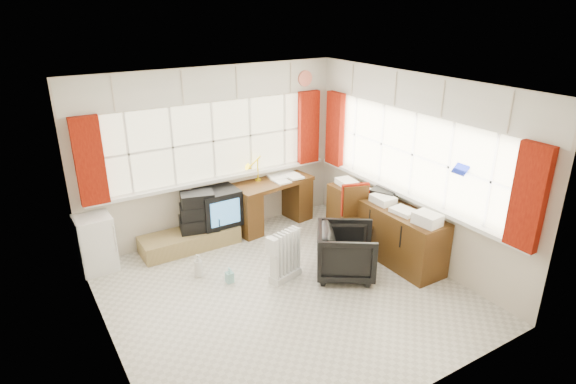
# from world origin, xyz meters

# --- Properties ---
(ground) EXTENTS (4.00, 4.00, 0.00)m
(ground) POSITION_xyz_m (0.00, 0.00, 0.00)
(ground) COLOR beige
(ground) RESTS_ON ground
(room_walls) EXTENTS (4.00, 4.00, 4.00)m
(room_walls) POSITION_xyz_m (0.00, 0.00, 1.50)
(room_walls) COLOR beige
(room_walls) RESTS_ON ground
(window_back) EXTENTS (3.70, 0.12, 3.60)m
(window_back) POSITION_xyz_m (0.00, 1.94, 0.95)
(window_back) COLOR #F9F2C5
(window_back) RESTS_ON room_walls
(window_right) EXTENTS (0.12, 3.70, 3.60)m
(window_right) POSITION_xyz_m (1.94, 0.00, 0.95)
(window_right) COLOR #F9F2C5
(window_right) RESTS_ON room_walls
(curtains) EXTENTS (3.83, 3.83, 1.15)m
(curtains) POSITION_xyz_m (0.92, 0.93, 1.46)
(curtains) COLOR maroon
(curtains) RESTS_ON room_walls
(overhead_cabinets) EXTENTS (3.98, 3.98, 0.48)m
(overhead_cabinets) POSITION_xyz_m (0.98, 0.98, 2.25)
(overhead_cabinets) COLOR silver
(overhead_cabinets) RESTS_ON room_walls
(desk) EXTENTS (1.37, 0.81, 0.78)m
(desk) POSITION_xyz_m (0.84, 1.80, 0.41)
(desk) COLOR #543013
(desk) RESTS_ON ground
(desk_lamp) EXTENTS (0.14, 0.12, 0.40)m
(desk_lamp) POSITION_xyz_m (0.67, 1.89, 1.02)
(desk_lamp) COLOR yellow
(desk_lamp) RESTS_ON desk
(task_chair) EXTENTS (0.51, 0.53, 0.97)m
(task_chair) POSITION_xyz_m (1.44, 0.43, 0.52)
(task_chair) COLOR black
(task_chair) RESTS_ON ground
(office_chair) EXTENTS (1.01, 1.01, 0.67)m
(office_chair) POSITION_xyz_m (0.90, -0.04, 0.34)
(office_chair) COLOR black
(office_chair) RESTS_ON ground
(radiator) EXTENTS (0.47, 0.28, 0.66)m
(radiator) POSITION_xyz_m (0.19, 0.29, 0.27)
(radiator) COLOR white
(radiator) RESTS_ON ground
(credenza) EXTENTS (0.50, 2.00, 0.85)m
(credenza) POSITION_xyz_m (1.73, 0.20, 0.40)
(credenza) COLOR #543013
(credenza) RESTS_ON ground
(file_tray) EXTENTS (0.39, 0.43, 0.12)m
(file_tray) POSITION_xyz_m (1.85, 0.34, 0.81)
(file_tray) COLOR black
(file_tray) RESTS_ON credenza
(tv_bench) EXTENTS (1.40, 0.50, 0.25)m
(tv_bench) POSITION_xyz_m (-0.55, 1.72, 0.12)
(tv_bench) COLOR #99814C
(tv_bench) RESTS_ON ground
(crt_tv) EXTENTS (0.59, 0.56, 0.53)m
(crt_tv) POSITION_xyz_m (-0.08, 1.78, 0.52)
(crt_tv) COLOR black
(crt_tv) RESTS_ON tv_bench
(hifi_stack) EXTENTS (0.61, 0.46, 0.57)m
(hifi_stack) POSITION_xyz_m (-0.39, 1.72, 0.52)
(hifi_stack) COLOR black
(hifi_stack) RESTS_ON tv_bench
(mini_fridge) EXTENTS (0.46, 0.46, 0.76)m
(mini_fridge) POSITION_xyz_m (-1.80, 1.80, 0.38)
(mini_fridge) COLOR white
(mini_fridge) RESTS_ON ground
(spray_bottle_a) EXTENTS (0.15, 0.15, 0.31)m
(spray_bottle_a) POSITION_xyz_m (-0.74, 0.92, 0.16)
(spray_bottle_a) COLOR silver
(spray_bottle_a) RESTS_ON ground
(spray_bottle_b) EXTENTS (0.09, 0.10, 0.21)m
(spray_bottle_b) POSITION_xyz_m (-0.46, 0.58, 0.10)
(spray_bottle_b) COLOR #8BCFCC
(spray_bottle_b) RESTS_ON ground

